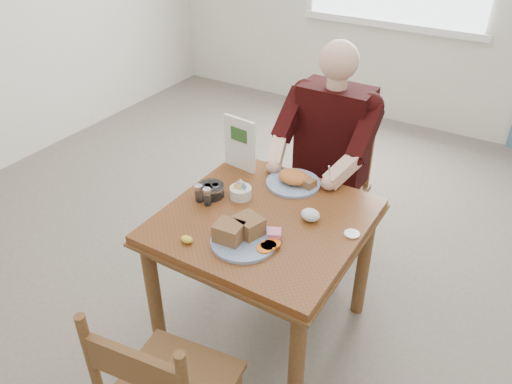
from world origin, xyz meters
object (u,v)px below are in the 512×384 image
Objects in this scene: chair_far at (330,187)px; diner at (328,145)px; near_plate at (243,234)px; far_plate at (295,180)px; table at (264,235)px.

chair_far is 0.34m from diner.
diner reaches higher than near_plate.
near_plate is at bearing -87.66° from far_plate.
near_plate is at bearing -86.39° from table.
diner is 0.39m from far_plate.
far_plate reaches higher than table.
near_plate is (0.01, -1.00, 0.31)m from chair_far.
chair_far is at bearing 90.01° from diner.
far_plate is at bearing -91.03° from chair_far.
far_plate is (-0.02, 0.53, -0.01)m from near_plate.
far_plate is (-0.01, -0.39, -0.03)m from diner.
table is at bearing -90.00° from chair_far.
chair_far reaches higher than table.
chair_far is 2.79× the size of far_plate.
diner is 0.91m from near_plate.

